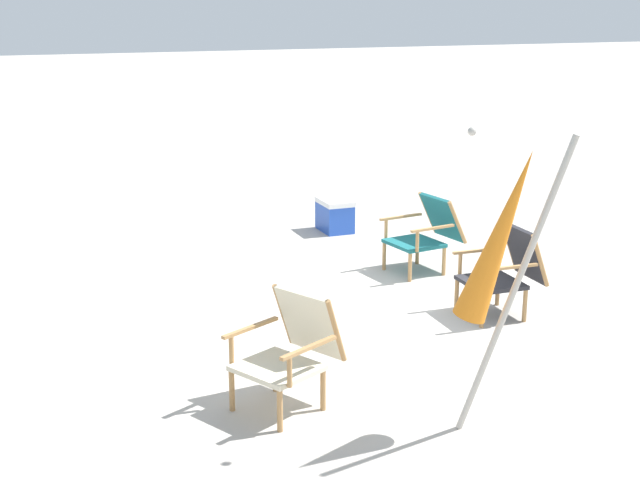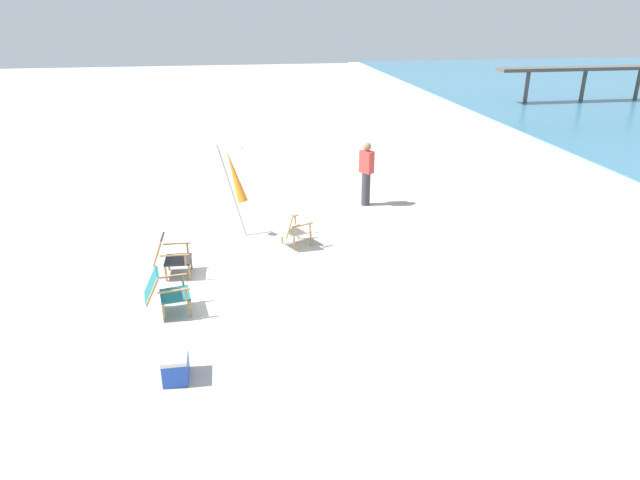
# 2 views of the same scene
# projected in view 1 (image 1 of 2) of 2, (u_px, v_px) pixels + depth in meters

# --- Properties ---
(ground_plane) EXTENTS (80.00, 80.00, 0.00)m
(ground_plane) POSITION_uv_depth(u_px,v_px,m) (397.00, 309.00, 8.27)
(ground_plane) COLOR #B2AAA0
(beach_chair_front_right) EXTENTS (0.61, 0.70, 0.81)m
(beach_chair_front_right) POSITION_uv_depth(u_px,v_px,m) (506.00, 269.00, 8.04)
(beach_chair_front_right) COLOR #28282D
(beach_chair_front_right) RESTS_ON ground
(beach_chair_mid_center) EXTENTS (0.68, 0.81, 0.79)m
(beach_chair_mid_center) POSITION_uv_depth(u_px,v_px,m) (427.00, 231.00, 9.34)
(beach_chair_mid_center) COLOR #196066
(beach_chair_mid_center) RESTS_ON ground
(beach_chair_far_center) EXTENTS (0.82, 0.87, 0.81)m
(beach_chair_far_center) POSITION_uv_depth(u_px,v_px,m) (292.00, 347.00, 6.25)
(beach_chair_far_center) COLOR beige
(beach_chair_far_center) RESTS_ON ground
(umbrella_furled_orange) EXTENTS (0.51, 0.67, 2.04)m
(umbrella_furled_orange) POSITION_uv_depth(u_px,v_px,m) (501.00, 239.00, 5.60)
(umbrella_furled_orange) COLOR #B7B2A8
(umbrella_furled_orange) RESTS_ON ground
(cooler_box) EXTENTS (0.49, 0.35, 0.40)m
(cooler_box) POSITION_uv_depth(u_px,v_px,m) (335.00, 215.00, 10.98)
(cooler_box) COLOR blue
(cooler_box) RESTS_ON ground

